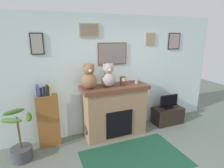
% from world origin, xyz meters
% --- Properties ---
extents(back_wall, '(5.20, 0.15, 2.60)m').
position_xyz_m(back_wall, '(0.00, 2.00, 1.31)').
color(back_wall, silver).
rests_on(back_wall, ground_plane).
extents(fireplace, '(1.43, 0.62, 1.14)m').
position_xyz_m(fireplace, '(-0.19, 1.66, 0.57)').
color(fireplace, '#927052').
rests_on(fireplace, ground_plane).
extents(bookshelf, '(0.41, 0.16, 1.29)m').
position_xyz_m(bookshelf, '(-1.57, 1.74, 0.58)').
color(bookshelf, brown).
rests_on(bookshelf, ground_plane).
extents(potted_plant, '(0.50, 0.50, 0.93)m').
position_xyz_m(potted_plant, '(-2.07, 1.46, 0.28)').
color(potted_plant, '#3F3F44').
rests_on(potted_plant, ground_plane).
extents(tv_stand, '(0.74, 0.40, 0.41)m').
position_xyz_m(tv_stand, '(1.28, 1.64, 0.20)').
color(tv_stand, black).
rests_on(tv_stand, ground_plane).
extents(television, '(0.50, 0.14, 0.34)m').
position_xyz_m(television, '(1.28, 1.64, 0.57)').
color(television, black).
rests_on(television, tv_stand).
extents(area_rug, '(1.85, 1.17, 0.01)m').
position_xyz_m(area_rug, '(-0.19, 0.70, 0.00)').
color(area_rug, '#19472F').
rests_on(area_rug, ground_plane).
extents(candle_jar, '(0.09, 0.09, 0.10)m').
position_xyz_m(candle_jar, '(0.34, 1.64, 1.19)').
color(candle_jar, gray).
rests_on(candle_jar, fireplace).
extents(mantel_clock, '(0.10, 0.08, 0.18)m').
position_xyz_m(mantel_clock, '(-0.00, 1.64, 1.23)').
color(mantel_clock, brown).
rests_on(mantel_clock, fireplace).
extents(teddy_bear_cream, '(0.32, 0.32, 0.51)m').
position_xyz_m(teddy_bear_cream, '(-0.74, 1.64, 1.37)').
color(teddy_bear_cream, brown).
rests_on(teddy_bear_cream, fireplace).
extents(teddy_bear_tan, '(0.30, 0.30, 0.49)m').
position_xyz_m(teddy_bear_tan, '(-0.33, 1.64, 1.36)').
color(teddy_bear_tan, '#A99694').
rests_on(teddy_bear_tan, fireplace).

